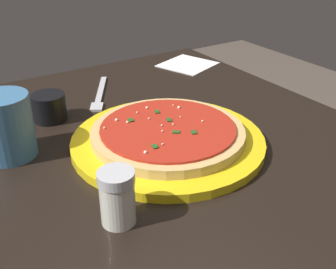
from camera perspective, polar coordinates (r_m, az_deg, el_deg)
name	(u,v)px	position (r m, az deg, el deg)	size (l,w,h in m)	color
restaurant_table	(160,223)	(0.78, -1.12, -12.13)	(0.89, 0.76, 0.76)	black
serving_plate	(168,141)	(0.69, 0.00, -0.92)	(0.32, 0.32, 0.01)	yellow
pizza	(168,132)	(0.68, 0.00, 0.33)	(0.26, 0.26, 0.02)	#DBB26B
cup_tall_drink	(6,126)	(0.69, -21.62, 1.06)	(0.08, 0.08, 0.10)	teal
cup_small_sauce	(49,107)	(0.80, -16.18, 3.66)	(0.06, 0.06, 0.05)	black
napkin_folded_right	(188,64)	(1.08, 2.74, 9.69)	(0.12, 0.12, 0.00)	white
fork	(100,95)	(0.89, -9.47, 5.45)	(0.17, 0.11, 0.00)	silver
parmesan_shaker	(117,197)	(0.51, -7.06, -8.64)	(0.05, 0.05, 0.07)	silver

